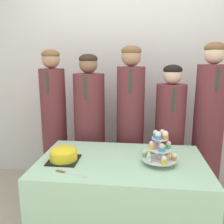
{
  "coord_description": "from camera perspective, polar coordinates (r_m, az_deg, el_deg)",
  "views": [
    {
      "loc": [
        0.12,
        -1.32,
        1.45
      ],
      "look_at": [
        -0.08,
        0.43,
        1.07
      ],
      "focal_mm": 38.0,
      "sensor_mm": 36.0,
      "label": 1
    }
  ],
  "objects": [
    {
      "name": "table",
      "position": [
        2.04,
        2.22,
        -20.52
      ],
      "size": [
        1.29,
        0.78,
        0.7
      ],
      "color": "#A8DBB2",
      "rests_on": "ground_plane"
    },
    {
      "name": "wall_back",
      "position": [
        2.85,
        4.18,
        10.15
      ],
      "size": [
        9.0,
        0.06,
        2.7
      ],
      "color": "silver",
      "rests_on": "ground_plane"
    },
    {
      "name": "cupcake_stand",
      "position": [
        1.8,
        11.35,
        -8.49
      ],
      "size": [
        0.26,
        0.26,
        0.26
      ],
      "color": "silver",
      "rests_on": "table"
    },
    {
      "name": "student_2",
      "position": [
        2.44,
        4.37,
        -4.0
      ],
      "size": [
        0.28,
        0.28,
        1.6
      ],
      "color": "brown",
      "rests_on": "ground_plane"
    },
    {
      "name": "student_4",
      "position": [
        2.53,
        22.06,
        -4.08
      ],
      "size": [
        0.29,
        0.29,
        1.62
      ],
      "color": "brown",
      "rests_on": "ground_plane"
    },
    {
      "name": "student_0",
      "position": [
        2.6,
        -13.67,
        -3.64
      ],
      "size": [
        0.26,
        0.27,
        1.56
      ],
      "color": "brown",
      "rests_on": "ground_plane"
    },
    {
      "name": "student_1",
      "position": [
        2.51,
        -5.37,
        -4.92
      ],
      "size": [
        0.32,
        0.32,
        1.52
      ],
      "color": "brown",
      "rests_on": "ground_plane"
    },
    {
      "name": "student_3",
      "position": [
        2.49,
        13.55,
        -6.42
      ],
      "size": [
        0.29,
        0.3,
        1.42
      ],
      "color": "brown",
      "rests_on": "ground_plane"
    },
    {
      "name": "round_cake",
      "position": [
        1.88,
        -11.58,
        -9.84
      ],
      "size": [
        0.23,
        0.23,
        0.11
      ],
      "color": "black",
      "rests_on": "table"
    },
    {
      "name": "cake_knife",
      "position": [
        1.7,
        -11.01,
        -14.16
      ],
      "size": [
        0.24,
        0.09,
        0.01
      ],
      "rotation": [
        0.0,
        0.0,
        -0.29
      ],
      "color": "silver",
      "rests_on": "table"
    }
  ]
}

